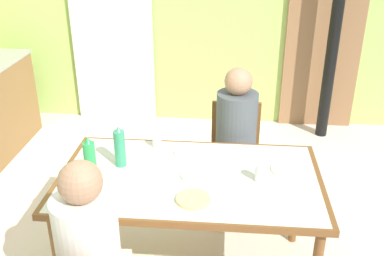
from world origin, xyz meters
The scene contains 19 objects.
wall_back centered at (0.00, 2.53, 1.26)m, with size 4.60×0.10×2.51m, color #A8C864.
door_wooden centered at (1.51, 2.45, 1.00)m, with size 0.80×0.05×2.00m, color #906442.
stove_pipe_column centered at (1.55, 2.18, 1.26)m, with size 0.12×0.12×2.51m, color black.
curtain_panel centered at (-0.77, 2.43, 1.06)m, with size 0.90×0.03×2.11m, color white.
dining_table centered at (0.31, -0.04, 0.68)m, with size 1.59×0.92×0.75m.
chair_far_diner centered at (0.59, 0.78, 0.50)m, with size 0.40×0.40×0.87m.
person_near_diner centered at (-0.11, -0.71, 0.78)m, with size 0.30×0.37×0.77m.
person_far_diner centered at (0.59, 0.64, 0.78)m, with size 0.30×0.37×0.77m.
water_bottle_green_near centered at (-0.25, -0.18, 0.90)m, with size 0.07×0.07×0.31m.
water_bottle_green_far centered at (-0.14, 0.06, 0.88)m, with size 0.07×0.07×0.27m.
serving_bowl_center centered at (-0.16, -0.35, 0.78)m, with size 0.17×0.17×0.06m, color silver.
dinner_plate_near_left centered at (0.91, 0.08, 0.76)m, with size 0.21×0.21×0.01m, color white.
dinner_plate_near_right centered at (0.35, -0.03, 0.76)m, with size 0.19×0.19×0.01m, color white.
dinner_plate_far_center centered at (0.28, 0.26, 0.76)m, with size 0.21×0.21×0.01m, color white.
drinking_glass_by_near_diner centered at (0.73, -0.05, 0.80)m, with size 0.06×0.06×0.10m, color silver.
drinking_glass_by_far_diner centered at (0.05, 0.32, 0.79)m, with size 0.06×0.06×0.09m, color silver.
bread_plate_sliced centered at (0.35, -0.29, 0.76)m, with size 0.19×0.19×0.02m, color #DBB77A.
cutlery_knife_near centered at (0.67, -0.16, 0.75)m, with size 0.15×0.02×0.00m, color silver.
cutlery_fork_near centered at (-0.06, 0.21, 0.75)m, with size 0.15×0.02×0.00m, color silver.
Camera 1 is at (0.52, -2.33, 2.17)m, focal length 41.82 mm.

